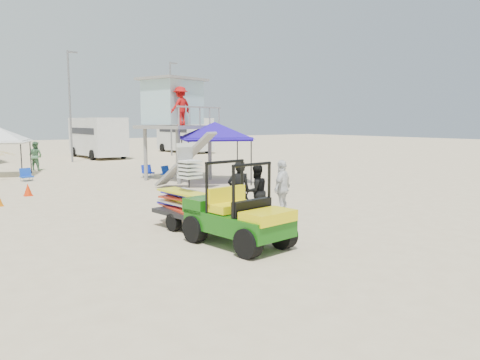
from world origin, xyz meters
TOP-DOWN VIEW (x-y plane):
  - ground at (0.00, 0.00)m, footprint 140.00×140.00m
  - utility_cart at (-0.96, 1.10)m, footprint 1.59×2.76m
  - surf_trailer at (-0.95, 3.44)m, footprint 1.49×2.45m
  - man_left at (0.56, 3.14)m, footprint 0.79×0.66m
  - man_mid at (1.41, 3.39)m, footprint 0.86×0.70m
  - man_right at (2.26, 3.14)m, footprint 1.13×0.84m
  - lifeguard_tower at (4.04, 13.31)m, footprint 3.90×3.90m
  - canopy_blue at (5.08, 11.23)m, footprint 4.04×4.04m
  - cone_far at (-3.26, 12.26)m, footprint 0.34×0.34m
  - beach_chair_a at (-2.23, 17.39)m, footprint 0.61×0.66m
  - beach_chair_b at (4.04, 14.32)m, footprint 0.70×0.77m
  - beach_chair_c at (3.45, 15.37)m, footprint 0.54×0.58m
  - rv_mid_right at (6.00, 29.99)m, footprint 2.64×7.00m
  - rv_far_right at (15.00, 31.49)m, footprint 2.64×6.60m
  - light_pole_left at (3.00, 27.00)m, footprint 0.14×0.14m
  - light_pole_right at (12.00, 28.50)m, footprint 0.14×0.14m
  - distant_beachgoers at (2.06, 25.14)m, footprint 8.49×8.88m

SIDE VIEW (x-z plane):
  - ground at x=0.00m, z-range 0.00..0.00m
  - cone_far at x=-3.26m, z-range 0.00..0.50m
  - beach_chair_a at x=-2.23m, z-range -0.01..0.63m
  - beach_chair_b at x=4.04m, z-range -0.01..0.63m
  - beach_chair_c at x=3.45m, z-range -0.01..0.63m
  - man_mid at x=1.41m, z-range 0.00..1.66m
  - surf_trailer at x=-0.95m, z-range -0.19..1.91m
  - distant_beachgoers at x=2.06m, z-range -0.02..1.80m
  - man_right at x=2.26m, z-range 0.00..1.79m
  - man_left at x=0.56m, z-range 0.00..1.85m
  - utility_cart at x=-0.96m, z-range -0.07..1.93m
  - rv_far_right at x=15.00m, z-range 0.17..3.42m
  - rv_mid_right at x=6.00m, z-range 0.17..3.42m
  - canopy_blue at x=5.08m, z-range 1.13..4.48m
  - lifeguard_tower at x=4.04m, z-range 1.23..6.24m
  - light_pole_left at x=3.00m, z-range 0.00..8.00m
  - light_pole_right at x=12.00m, z-range 0.00..8.00m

